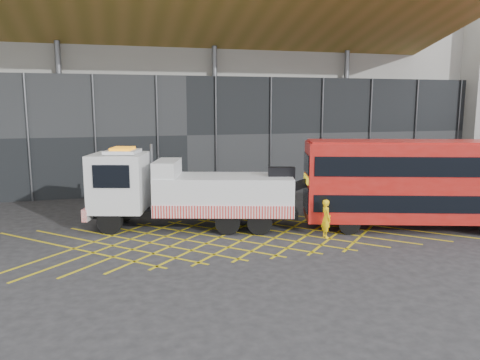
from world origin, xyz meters
name	(u,v)px	position (x,y,z in m)	size (l,w,h in m)	color
ground_plane	(185,240)	(0.00, 0.00, 0.00)	(120.00, 120.00, 0.00)	#242427
road_markings	(236,236)	(2.40, 0.00, 0.01)	(21.56, 7.16, 0.01)	gold
construction_building	(171,68)	(1.92, 18.40, 8.98)	(55.00, 23.97, 18.00)	gray
recovery_truck	(184,191)	(0.32, 2.10, 1.89)	(11.66, 5.57, 4.09)	black
bus_towed	(417,181)	(11.19, -1.16, 2.42)	(10.94, 5.66, 4.37)	#AD140F
worker	(326,219)	(6.33, -1.33, 0.89)	(0.65, 0.43, 1.79)	yellow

